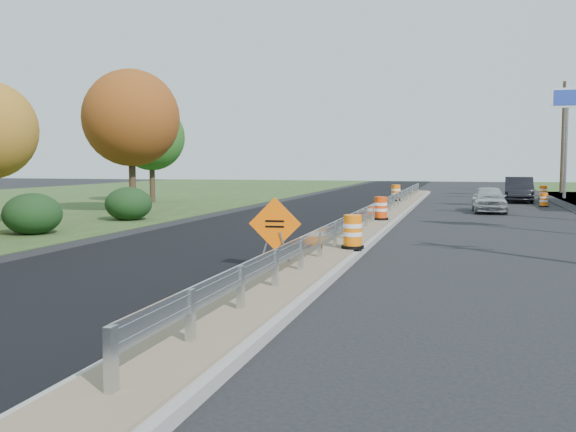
% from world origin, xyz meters
% --- Properties ---
extents(ground, '(140.00, 140.00, 0.00)m').
position_xyz_m(ground, '(0.00, 0.00, 0.00)').
color(ground, black).
rests_on(ground, ground).
extents(milled_overlay, '(7.20, 120.00, 0.01)m').
position_xyz_m(milled_overlay, '(-4.40, 10.00, 0.01)').
color(milled_overlay, black).
rests_on(milled_overlay, ground).
extents(median, '(1.60, 55.00, 0.23)m').
position_xyz_m(median, '(0.00, 8.00, 0.11)').
color(median, gray).
rests_on(median, ground).
extents(guardrail, '(0.10, 46.15, 0.72)m').
position_xyz_m(guardrail, '(0.00, 9.00, 0.73)').
color(guardrail, silver).
rests_on(guardrail, median).
extents(pylon_sign_north, '(2.20, 0.30, 7.90)m').
position_xyz_m(pylon_sign_north, '(10.50, 30.00, 6.48)').
color(pylon_sign_north, slate).
rests_on(pylon_sign_north, ground).
extents(utility_pole_north, '(1.90, 0.26, 9.40)m').
position_xyz_m(utility_pole_north, '(11.50, 39.00, 4.93)').
color(utility_pole_north, '#473523').
rests_on(utility_pole_north, ground).
extents(hedge_mid, '(2.09, 2.09, 1.52)m').
position_xyz_m(hedge_mid, '(-11.50, 0.00, 0.76)').
color(hedge_mid, black).
rests_on(hedge_mid, ground).
extents(hedge_north, '(2.09, 2.09, 1.52)m').
position_xyz_m(hedge_north, '(-11.00, 6.00, 0.76)').
color(hedge_north, black).
rests_on(hedge_north, ground).
extents(tree_near_red, '(4.95, 4.95, 7.35)m').
position_xyz_m(tree_near_red, '(-13.00, 10.00, 4.86)').
color(tree_near_red, '#473523').
rests_on(tree_near_red, ground).
extents(tree_near_back, '(4.29, 4.29, 6.37)m').
position_xyz_m(tree_near_back, '(-16.00, 18.00, 4.21)').
color(tree_near_back, '#473523').
rests_on(tree_near_back, ground).
extents(caution_sign, '(1.28, 0.54, 1.77)m').
position_xyz_m(caution_sign, '(-0.90, -4.98, 0.45)').
color(caution_sign, white).
rests_on(caution_sign, ground).
extents(barrel_median_near, '(0.64, 0.64, 0.93)m').
position_xyz_m(barrel_median_near, '(0.55, -2.28, 0.68)').
color(barrel_median_near, black).
rests_on(barrel_median_near, median).
extents(barrel_median_mid, '(0.65, 0.65, 0.96)m').
position_xyz_m(barrel_median_mid, '(0.19, 6.82, 0.69)').
color(barrel_median_mid, black).
rests_on(barrel_median_mid, median).
extents(barrel_median_far, '(0.68, 0.68, 1.00)m').
position_xyz_m(barrel_median_far, '(-0.55, 20.23, 0.71)').
color(barrel_median_far, black).
rests_on(barrel_median_far, median).
extents(barrel_shoulder_mid, '(0.55, 0.55, 0.81)m').
position_xyz_m(barrel_shoulder_mid, '(8.05, 20.40, 0.39)').
color(barrel_shoulder_mid, black).
rests_on(barrel_shoulder_mid, ground).
extents(barrel_shoulder_far, '(0.66, 0.66, 0.96)m').
position_xyz_m(barrel_shoulder_far, '(8.97, 29.02, 0.46)').
color(barrel_shoulder_far, black).
rests_on(barrel_shoulder_far, ground).
extents(car_silver, '(1.79, 4.14, 1.39)m').
position_xyz_m(car_silver, '(4.79, 15.28, 0.69)').
color(car_silver, silver).
rests_on(car_silver, ground).
extents(car_dark_mid, '(2.01, 5.09, 1.65)m').
position_xyz_m(car_dark_mid, '(7.00, 24.87, 0.82)').
color(car_dark_mid, black).
rests_on(car_dark_mid, ground).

